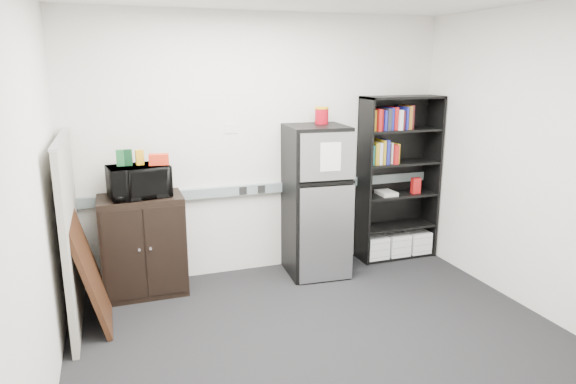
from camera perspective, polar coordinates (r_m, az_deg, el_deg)
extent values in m
plane|color=black|center=(4.30, 4.50, -16.56)|extent=(4.00, 4.00, 0.00)
cube|color=white|center=(5.41, -2.70, 5.12)|extent=(4.00, 0.02, 2.70)
cube|color=white|center=(4.95, 26.56, 2.82)|extent=(0.02, 3.50, 2.70)
cube|color=white|center=(3.51, -26.45, -1.22)|extent=(0.02, 3.50, 2.70)
cube|color=gray|center=(5.47, -2.56, 0.41)|extent=(3.92, 0.05, 0.10)
cube|color=white|center=(5.29, -6.36, 7.03)|extent=(0.14, 0.00, 0.10)
cube|color=black|center=(5.73, 8.43, 1.14)|extent=(0.02, 0.34, 1.85)
cube|color=black|center=(6.18, 15.65, 1.71)|extent=(0.02, 0.34, 1.85)
cube|color=black|center=(6.08, 11.39, 1.75)|extent=(0.90, 0.02, 1.85)
cube|color=black|center=(5.82, 12.64, 10.24)|extent=(0.90, 0.34, 0.02)
cube|color=black|center=(6.20, 11.75, -6.76)|extent=(0.85, 0.32, 0.03)
cube|color=black|center=(6.08, 11.91, -3.67)|extent=(0.85, 0.32, 0.03)
cube|color=black|center=(5.98, 12.09, -0.29)|extent=(0.85, 0.32, 0.02)
cube|color=black|center=(5.91, 12.27, 3.19)|extent=(0.85, 0.32, 0.02)
cube|color=black|center=(5.85, 12.46, 6.75)|extent=(0.85, 0.32, 0.02)
cube|color=white|center=(6.00, 9.51, -5.93)|extent=(0.25, 0.30, 0.25)
cube|color=white|center=(6.14, 11.82, -5.59)|extent=(0.25, 0.30, 0.25)
cube|color=white|center=(6.28, 14.02, -5.26)|extent=(0.25, 0.30, 0.25)
cube|color=#A9A496|center=(4.68, -23.02, -4.34)|extent=(0.05, 1.30, 1.60)
cube|color=#B2B2B7|center=(4.51, -24.00, 5.49)|extent=(0.06, 1.30, 0.02)
cube|color=black|center=(5.17, -15.79, -5.70)|extent=(0.78, 0.49, 0.97)
cube|color=black|center=(4.93, -17.77, -6.81)|extent=(0.36, 0.01, 0.86)
cube|color=black|center=(4.95, -13.42, -6.44)|extent=(0.36, 0.01, 0.86)
cylinder|color=#B2B2B7|center=(4.91, -16.20, -6.20)|extent=(0.02, 0.02, 0.02)
cylinder|color=#B2B2B7|center=(4.91, -15.03, -6.10)|extent=(0.02, 0.02, 0.02)
imported|color=black|center=(4.98, -16.25, 1.14)|extent=(0.59, 0.45, 0.30)
cube|color=#19592B|center=(4.97, -18.15, 3.61)|extent=(0.07, 0.05, 0.15)
cube|color=#0B3319|center=(4.97, -17.34, 3.68)|extent=(0.08, 0.06, 0.15)
cube|color=orange|center=(4.98, -16.16, 3.71)|extent=(0.08, 0.06, 0.14)
cube|color=red|center=(4.94, -14.15, 3.54)|extent=(0.19, 0.12, 0.10)
cube|color=black|center=(5.39, 3.07, -1.10)|extent=(0.63, 0.63, 1.56)
cube|color=#A9A9AE|center=(4.99, 4.49, 3.93)|extent=(0.57, 0.06, 0.47)
cube|color=#A9A9AE|center=(5.19, 4.32, -4.78)|extent=(0.57, 0.06, 1.00)
cube|color=black|center=(5.04, 4.49, 0.92)|extent=(0.57, 0.05, 0.03)
cube|color=white|center=(4.99, 4.77, 3.91)|extent=(0.21, 0.02, 0.28)
cube|color=black|center=(5.24, 3.18, 7.30)|extent=(0.63, 0.63, 0.02)
cylinder|color=#A50716|center=(5.38, 3.76, 8.49)|extent=(0.14, 0.14, 0.17)
cylinder|color=gold|center=(5.37, 3.78, 9.52)|extent=(0.14, 0.14, 0.02)
cube|color=#321A0D|center=(4.70, -21.12, -8.18)|extent=(0.28, 0.75, 0.95)
cube|color=silver|center=(4.70, -20.83, -8.16)|extent=(0.21, 0.64, 0.80)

